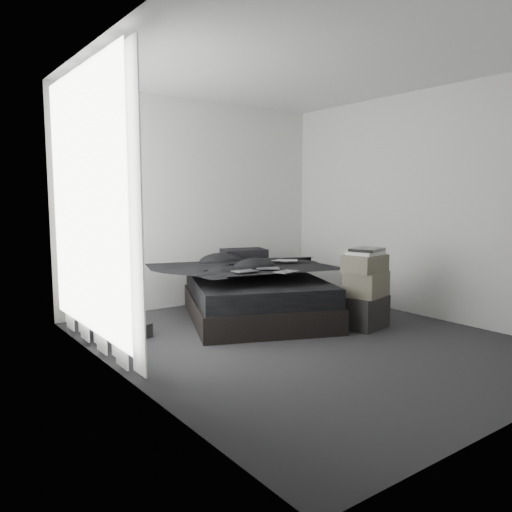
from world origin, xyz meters
TOP-DOWN VIEW (x-y plane):
  - floor at (0.00, 0.00)m, footprint 3.60×4.20m
  - ceiling at (0.00, 0.00)m, footprint 3.60×4.20m
  - wall_back at (0.00, 2.10)m, footprint 3.60×0.01m
  - wall_left at (-1.80, 0.00)m, footprint 0.01×4.20m
  - wall_right at (1.80, 0.00)m, footprint 0.01×4.20m
  - window_left at (-1.78, 0.90)m, footprint 0.02×2.00m
  - curtain_left at (-1.73, 0.90)m, footprint 0.06×2.12m
  - bed at (0.15, 1.02)m, footprint 2.10×2.35m
  - mattress at (0.15, 1.02)m, footprint 2.03×2.28m
  - duvet at (0.14, 0.98)m, footprint 1.96×2.08m
  - pillow_lower at (0.40, 1.73)m, footprint 0.69×0.59m
  - pillow_upper at (0.45, 1.69)m, footprint 0.63×0.52m
  - laptop at (0.50, 0.93)m, footprint 0.36×0.35m
  - comic_a at (-0.26, 0.63)m, footprint 0.25×0.16m
  - comic_b at (0.05, 0.66)m, footprint 0.29×0.27m
  - comic_c at (0.05, 0.35)m, footprint 0.27×0.21m
  - side_stand at (-1.56, 1.37)m, footprint 0.45×0.45m
  - papers at (-1.55, 1.36)m, footprint 0.28×0.21m
  - floor_books at (-1.25, 1.05)m, footprint 0.21×0.25m
  - box_lower at (0.83, -0.02)m, footprint 0.52×0.44m
  - box_mid at (0.84, -0.03)m, footprint 0.51×0.44m
  - box_upper at (0.82, -0.02)m, footprint 0.46×0.39m
  - art_book_white at (0.83, -0.02)m, footprint 0.40×0.34m
  - art_book_snake at (0.84, -0.03)m, footprint 0.41×0.36m

SIDE VIEW (x-z plane):
  - floor at x=0.00m, z-range -0.01..0.01m
  - floor_books at x=-1.25m, z-range 0.00..0.15m
  - bed at x=0.15m, z-range 0.00..0.26m
  - box_lower at x=0.83m, z-range 0.00..0.34m
  - side_stand at x=-1.56m, z-range 0.00..0.70m
  - mattress at x=0.15m, z-range 0.26..0.47m
  - box_mid at x=0.84m, z-range 0.34..0.60m
  - pillow_lower at x=0.40m, z-range 0.47..0.60m
  - duvet at x=0.14m, z-range 0.47..0.69m
  - pillow_upper at x=0.45m, z-range 0.60..0.72m
  - box_upper at x=0.82m, z-range 0.60..0.79m
  - comic_a at x=-0.26m, z-range 0.69..0.70m
  - papers at x=-1.55m, z-range 0.70..0.71m
  - comic_b at x=0.05m, z-range 0.70..0.71m
  - laptop at x=0.50m, z-range 0.69..0.72m
  - comic_c at x=0.05m, z-range 0.71..0.71m
  - art_book_white at x=0.83m, z-range 0.79..0.82m
  - art_book_snake at x=0.84m, z-range 0.82..0.85m
  - curtain_left at x=-1.73m, z-range 0.04..2.52m
  - wall_back at x=0.00m, z-range 0.00..2.60m
  - wall_left at x=-1.80m, z-range 0.00..2.60m
  - wall_right at x=1.80m, z-range 0.00..2.60m
  - window_left at x=-1.78m, z-range 0.20..2.50m
  - ceiling at x=0.00m, z-range 2.60..2.60m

